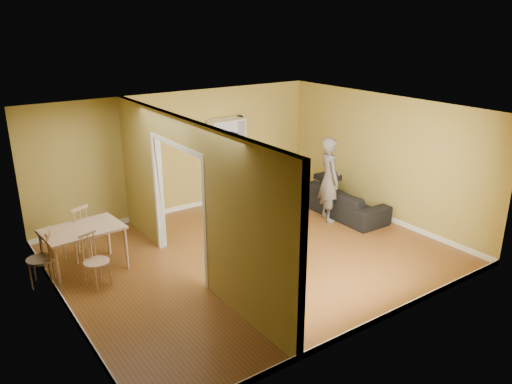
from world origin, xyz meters
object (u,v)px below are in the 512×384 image
Objects in this scene: bookshelf at (226,162)px; chair_left at (40,258)px; sofa at (343,197)px; coffee_table at (283,243)px; chair_far at (75,232)px; dining_table at (83,233)px; chair_near at (96,261)px; person at (330,172)px.

chair_left is (-4.40, -1.54, -0.50)m from bookshelf.
coffee_table is (-2.41, -0.99, -0.06)m from sofa.
bookshelf is at bearing 169.97° from chair_far.
dining_table reaches higher than coffee_table.
chair_near is (-2.93, 0.99, 0.10)m from coffee_table.
person is 2.36× the size of chair_near.
person is at bearing -7.48° from dining_table.
person is 2.05× the size of chair_far.
chair_left is 0.90m from chair_near.
chair_near is at bearing 90.91° from sofa.
person is at bearing 141.89° from chair_far.
chair_far is at bearing 70.04° from chair_near.
dining_table is (-5.34, 0.60, 0.30)m from sofa.
sofa is 5.33m from chair_near.
chair_near is (-5.33, -0.00, 0.04)m from sofa.
dining_table is 1.22× the size of chair_far.
bookshelf is 3.23m from coffee_table.
bookshelf is 2.07× the size of chair_left.
chair_far is at bearing -165.58° from bookshelf.
sofa is 2.61m from coffee_table.
chair_far is at bearing 151.26° from chair_left.
person is 4.91m from chair_near.
chair_near is 1.15m from chair_far.
person is at bearing 26.03° from coffee_table.
person is 1.08× the size of bookshelf.
chair_left is at bearing 105.54° from person.
sofa is 0.79m from person.
chair_far is at bearing 143.77° from coffee_table.
person is 2.44m from bookshelf.
dining_table is at bearing 70.94° from chair_near.
bookshelf is at bearing 10.21° from chair_near.
bookshelf is (-1.64, 2.09, 0.57)m from sofa.
dining_table is at bearing 104.07° from person.
chair_left reaches higher than dining_table.
chair_far is at bearing 88.34° from dining_table.
chair_near is at bearing 161.31° from coffee_table.
bookshelf is at bearing 21.93° from dining_table.
sofa is 2.37× the size of chair_near.
chair_far is (0.72, 0.59, 0.04)m from chair_left.
dining_table is at bearing 151.45° from coffee_table.
sofa reaches higher than coffee_table.
bookshelf reaches higher than chair_near.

